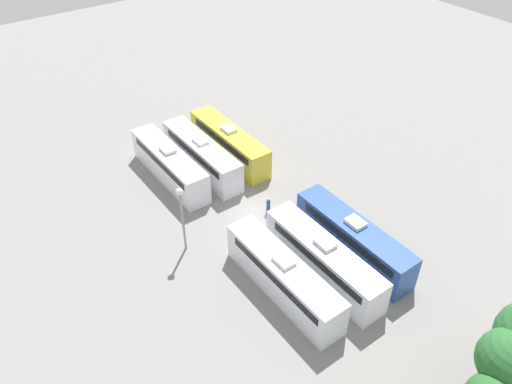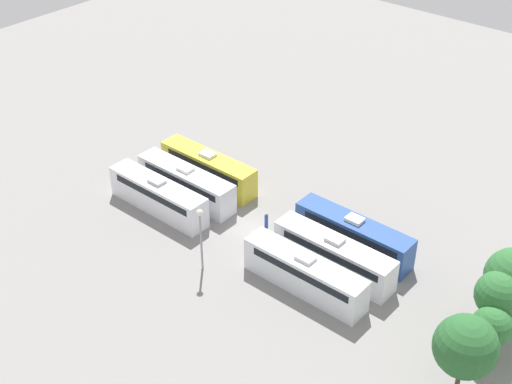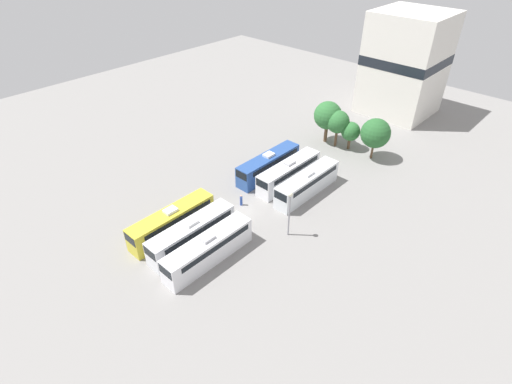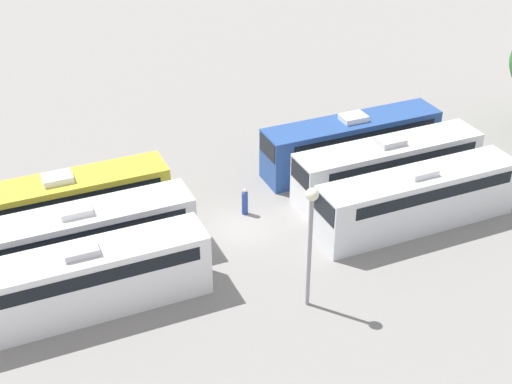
# 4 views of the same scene
# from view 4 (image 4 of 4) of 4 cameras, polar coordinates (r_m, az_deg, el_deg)

# --- Properties ---
(ground_plane) EXTENTS (133.20, 133.20, 0.00)m
(ground_plane) POSITION_cam_4_polar(r_m,az_deg,el_deg) (40.66, -1.09, -2.81)
(ground_plane) COLOR gray
(bus_0) EXTENTS (2.53, 11.92, 3.68)m
(bus_0) POSITION_cam_4_polar(r_m,az_deg,el_deg) (40.67, -15.22, -0.96)
(bus_0) COLOR gold
(bus_0) RESTS_ON ground_plane
(bus_1) EXTENTS (2.53, 11.92, 3.68)m
(bus_1) POSITION_cam_4_polar(r_m,az_deg,el_deg) (37.67, -13.87, -3.56)
(bus_1) COLOR silver
(bus_1) RESTS_ON ground_plane
(bus_2) EXTENTS (2.53, 11.92, 3.68)m
(bus_2) POSITION_cam_4_polar(r_m,az_deg,el_deg) (34.78, -13.48, -6.77)
(bus_2) COLOR white
(bus_2) RESTS_ON ground_plane
(bus_3) EXTENTS (2.53, 11.92, 3.68)m
(bus_3) POSITION_cam_4_polar(r_m,az_deg,el_deg) (46.28, 7.70, 4.04)
(bus_3) COLOR #284C93
(bus_3) RESTS_ON ground_plane
(bus_4) EXTENTS (2.53, 11.92, 3.68)m
(bus_4) POSITION_cam_4_polar(r_m,az_deg,el_deg) (43.73, 10.54, 2.07)
(bus_4) COLOR silver
(bus_4) RESTS_ON ground_plane
(bus_5) EXTENTS (2.53, 11.92, 3.68)m
(bus_5) POSITION_cam_4_polar(r_m,az_deg,el_deg) (40.90, 12.83, -0.41)
(bus_5) COLOR silver
(bus_5) RESTS_ON ground_plane
(worker_person) EXTENTS (0.36, 0.36, 1.69)m
(worker_person) POSITION_cam_4_polar(r_m,az_deg,el_deg) (41.41, -0.90, -0.82)
(worker_person) COLOR navy
(worker_person) RESTS_ON ground_plane
(light_pole) EXTENTS (0.60, 0.60, 6.58)m
(light_pole) POSITION_cam_4_polar(r_m,az_deg,el_deg) (32.62, 4.40, -2.76)
(light_pole) COLOR gray
(light_pole) RESTS_ON ground_plane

